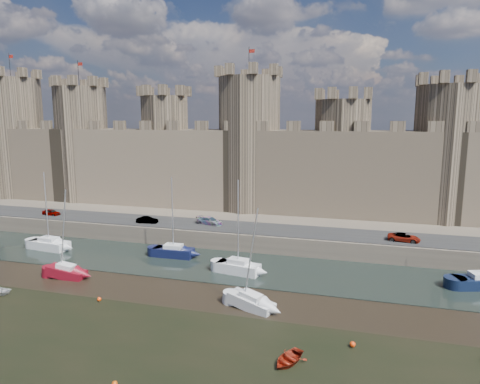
{
  "coord_description": "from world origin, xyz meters",
  "views": [
    {
      "loc": [
        21.17,
        -25.29,
        18.38
      ],
      "look_at": [
        7.78,
        22.0,
        9.98
      ],
      "focal_mm": 32.0,
      "sensor_mm": 36.0,
      "label": 1
    }
  ],
  "objects": [
    {
      "name": "road",
      "position": [
        0.0,
        34.0,
        2.55
      ],
      "size": [
        160.0,
        7.0,
        0.1
      ],
      "primitive_type": "cube",
      "color": "black",
      "rests_on": "quay"
    },
    {
      "name": "sailboat_4",
      "position": [
        -11.43,
        15.1,
        0.77
      ],
      "size": [
        4.6,
        1.96,
        10.57
      ],
      "rotation": [
        0.0,
        0.0,
        0.04
      ],
      "color": "maroon",
      "rests_on": "ground"
    },
    {
      "name": "buoy_1",
      "position": [
        -3.91,
        10.41,
        0.21
      ],
      "size": [
        0.42,
        0.42,
        0.42
      ],
      "primitive_type": "sphere",
      "color": "#F13E0A",
      "rests_on": "ground"
    },
    {
      "name": "ground",
      "position": [
        0.0,
        0.0,
        0.0
      ],
      "size": [
        160.0,
        160.0,
        0.0
      ],
      "primitive_type": "plane",
      "color": "black",
      "rests_on": "ground"
    },
    {
      "name": "water_channel",
      "position": [
        0.0,
        24.0,
        0.04
      ],
      "size": [
        160.0,
        12.0,
        0.08
      ],
      "primitive_type": "cube",
      "color": "black",
      "rests_on": "ground"
    },
    {
      "name": "car_1",
      "position": [
        -10.05,
        32.48,
        3.04
      ],
      "size": [
        3.4,
        1.55,
        1.08
      ],
      "primitive_type": "imported",
      "rotation": [
        0.0,
        0.0,
        1.7
      ],
      "color": "gray",
      "rests_on": "quay"
    },
    {
      "name": "castle",
      "position": [
        -0.64,
        48.0,
        11.67
      ],
      "size": [
        108.5,
        11.0,
        29.0
      ],
      "color": "#42382B",
      "rests_on": "quay"
    },
    {
      "name": "car_3",
      "position": [
        27.09,
        32.7,
        3.07
      ],
      "size": [
        4.27,
        2.36,
        1.13
      ],
      "primitive_type": "imported",
      "rotation": [
        0.0,
        0.0,
        1.45
      ],
      "color": "gray",
      "rests_on": "quay"
    },
    {
      "name": "car_0",
      "position": [
        -28.13,
        33.13,
        3.03
      ],
      "size": [
        3.25,
        1.58,
        1.07
      ],
      "primitive_type": "imported",
      "rotation": [
        0.0,
        0.0,
        1.47
      ],
      "color": "gray",
      "rests_on": "quay"
    },
    {
      "name": "dinghy_4",
      "position": [
        16.56,
        4.49,
        0.31
      ],
      "size": [
        3.2,
        3.61,
        0.62
      ],
      "primitive_type": "imported",
      "rotation": [
        1.57,
        0.0,
        5.84
      ],
      "color": "maroon",
      "rests_on": "ground"
    },
    {
      "name": "sailboat_5",
      "position": [
        11.43,
        13.03,
        0.73
      ],
      "size": [
        5.04,
        3.26,
        10.16
      ],
      "rotation": [
        0.0,
        0.0,
        -0.33
      ],
      "color": "silver",
      "rests_on": "ground"
    },
    {
      "name": "quay",
      "position": [
        0.0,
        60.0,
        1.25
      ],
      "size": [
        160.0,
        60.0,
        2.5
      ],
      "primitive_type": "cube",
      "color": "#4C443A",
      "rests_on": "ground"
    },
    {
      "name": "buoy_2",
      "position": [
        5.38,
        -1.63,
        0.2
      ],
      "size": [
        0.4,
        0.4,
        0.4
      ],
      "primitive_type": "sphere",
      "color": "#D04B09",
      "rests_on": "ground"
    },
    {
      "name": "sailboat_2",
      "position": [
        7.58,
        21.87,
        0.88
      ],
      "size": [
        5.52,
        2.88,
        11.34
      ],
      "rotation": [
        0.0,
        0.0,
        -0.16
      ],
      "color": "silver",
      "rests_on": "ground"
    },
    {
      "name": "sailboat_0",
      "position": [
        -21.0,
        23.78,
        0.84
      ],
      "size": [
        6.11,
        2.91,
        11.03
      ],
      "rotation": [
        0.0,
        0.0,
        -0.11
      ],
      "color": "silver",
      "rests_on": "ground"
    },
    {
      "name": "car_2",
      "position": [
        -0.53,
        34.38,
        3.1
      ],
      "size": [
        4.39,
        2.48,
        1.2
      ],
      "primitive_type": "imported",
      "rotation": [
        0.0,
        0.0,
        1.37
      ],
      "color": "gray",
      "rests_on": "quay"
    },
    {
      "name": "buoy_3",
      "position": [
        21.22,
        8.27,
        0.24
      ],
      "size": [
        0.48,
        0.48,
        0.48
      ],
      "primitive_type": "sphere",
      "color": "red",
      "rests_on": "ground"
    },
    {
      "name": "sailboat_1",
      "position": [
        -2.54,
        25.52,
        0.84
      ],
      "size": [
        5.43,
        2.2,
        10.8
      ],
      "rotation": [
        0.0,
        0.0,
        0.02
      ],
      "color": "black",
      "rests_on": "ground"
    }
  ]
}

